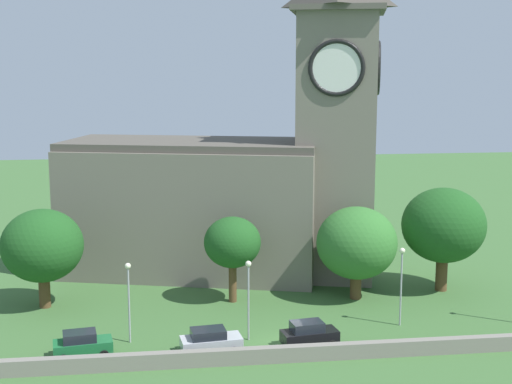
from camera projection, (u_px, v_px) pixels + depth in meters
ground_plane at (258, 283)px, 67.31m from camera, size 200.00×200.00×0.00m
church at (235, 181)px, 69.61m from camera, size 31.83×17.54×29.36m
quay_barrier at (294, 353)px, 49.25m from camera, size 59.44×0.70×1.09m
car_green at (82, 344)px, 49.90m from camera, size 4.23×2.57×1.85m
car_silver at (210, 340)px, 50.72m from camera, size 4.47×2.60×1.74m
car_black at (309, 334)px, 51.73m from camera, size 4.26×2.49×1.90m
streetlamp_west_mid at (129, 289)px, 52.05m from camera, size 0.44×0.44×6.01m
streetlamp_central at (248, 286)px, 52.54m from camera, size 0.44×0.44×6.04m
streetlamp_east_mid at (402, 273)px, 55.55m from camera, size 0.44×0.44×6.24m
tree_by_tower at (444, 226)px, 64.21m from camera, size 7.47×7.47×9.41m
tree_churchyard at (232, 243)px, 61.14m from camera, size 4.87×4.87×7.46m
tree_riverside_east at (357, 243)px, 62.06m from camera, size 6.99×6.99×8.14m
tree_riverside_west at (42, 246)px, 59.69m from camera, size 6.79×6.79×8.40m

